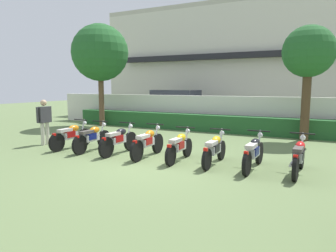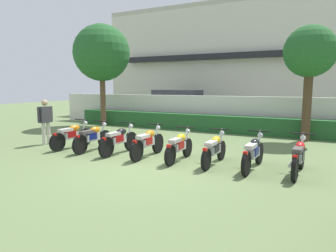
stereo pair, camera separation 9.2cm
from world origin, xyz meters
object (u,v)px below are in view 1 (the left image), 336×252
at_px(tree_far_side, 309,54).
at_px(motorcycle_in_row_2, 119,140).
at_px(motorcycle_in_row_1, 92,138).
at_px(motorcycle_in_row_3, 148,142).
at_px(motorcycle_in_row_7, 299,156).
at_px(motorcycle_in_row_0, 71,135).
at_px(motorcycle_in_row_6, 254,152).
at_px(motorcycle_in_row_5, 214,149).
at_px(motorcycle_in_row_4, 179,146).
at_px(parked_car, 178,106).
at_px(inspector_person, 44,118).
at_px(tree_near_inspector, 100,53).

height_order(tree_far_side, motorcycle_in_row_2, tree_far_side).
height_order(motorcycle_in_row_1, motorcycle_in_row_3, motorcycle_in_row_3).
relative_size(tree_far_side, motorcycle_in_row_7, 2.34).
xyz_separation_m(motorcycle_in_row_0, motorcycle_in_row_3, (3.02, 0.05, 0.00)).
height_order(motorcycle_in_row_1, motorcycle_in_row_6, motorcycle_in_row_1).
distance_m(motorcycle_in_row_1, motorcycle_in_row_5, 4.15).
bearing_deg(motorcycle_in_row_6, motorcycle_in_row_4, 93.61).
bearing_deg(parked_car, motorcycle_in_row_3, -66.96).
xyz_separation_m(motorcycle_in_row_6, inspector_person, (-7.49, -0.02, 0.52)).
distance_m(tree_near_inspector, motorcycle_in_row_6, 11.01).
height_order(parked_car, tree_near_inspector, tree_near_inspector).
xyz_separation_m(motorcycle_in_row_1, motorcycle_in_row_2, (1.04, 0.04, 0.00)).
bearing_deg(motorcycle_in_row_5, tree_near_inspector, 56.77).
relative_size(motorcycle_in_row_2, motorcycle_in_row_3, 0.97).
relative_size(tree_far_side, motorcycle_in_row_4, 2.49).
height_order(parked_car, motorcycle_in_row_3, parked_car).
height_order(tree_near_inspector, motorcycle_in_row_0, tree_near_inspector).
xyz_separation_m(motorcycle_in_row_1, motorcycle_in_row_4, (3.13, 0.07, -0.02)).
xyz_separation_m(motorcycle_in_row_3, motorcycle_in_row_5, (2.08, 0.06, -0.02)).
xyz_separation_m(tree_near_inspector, motorcycle_in_row_5, (8.04, -5.19, -3.41)).
bearing_deg(tree_near_inspector, motorcycle_in_row_3, -41.36).
bearing_deg(motorcycle_in_row_0, parked_car, 3.12).
distance_m(motorcycle_in_row_4, motorcycle_in_row_6, 2.07).
xyz_separation_m(tree_near_inspector, motorcycle_in_row_1, (3.89, -5.33, -3.39)).
bearing_deg(motorcycle_in_row_3, motorcycle_in_row_6, -90.56).
bearing_deg(tree_far_side, motorcycle_in_row_6, -99.92).
xyz_separation_m(motorcycle_in_row_0, motorcycle_in_row_1, (0.95, -0.03, 0.00)).
height_order(parked_car, motorcycle_in_row_6, parked_car).
xyz_separation_m(tree_near_inspector, motorcycle_in_row_4, (7.02, -5.26, -3.41)).
height_order(parked_car, motorcycle_in_row_1, parked_car).
distance_m(parked_car, motorcycle_in_row_0, 9.23).
relative_size(motorcycle_in_row_2, motorcycle_in_row_5, 1.01).
height_order(tree_far_side, motorcycle_in_row_7, tree_far_side).
bearing_deg(tree_near_inspector, motorcycle_in_row_4, -36.84).
height_order(motorcycle_in_row_4, motorcycle_in_row_7, motorcycle_in_row_7).
relative_size(motorcycle_in_row_4, motorcycle_in_row_7, 0.94).
relative_size(motorcycle_in_row_4, motorcycle_in_row_5, 0.96).
bearing_deg(motorcycle_in_row_1, motorcycle_in_row_0, 87.02).
distance_m(motorcycle_in_row_3, inspector_person, 4.40).
distance_m(tree_near_inspector, motorcycle_in_row_3, 8.64).
relative_size(parked_car, inspector_person, 2.79).
relative_size(motorcycle_in_row_3, inspector_person, 1.17).
bearing_deg(parked_car, motorcycle_in_row_2, -72.92).
distance_m(parked_car, inspector_person, 9.20).
bearing_deg(tree_near_inspector, motorcycle_in_row_0, -60.95).
distance_m(motorcycle_in_row_1, motorcycle_in_row_7, 6.28).
xyz_separation_m(tree_far_side, inspector_person, (-8.40, -5.21, -2.39)).
distance_m(tree_far_side, motorcycle_in_row_4, 6.71).
bearing_deg(inspector_person, motorcycle_in_row_2, -1.26).
distance_m(motorcycle_in_row_3, motorcycle_in_row_6, 3.13).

